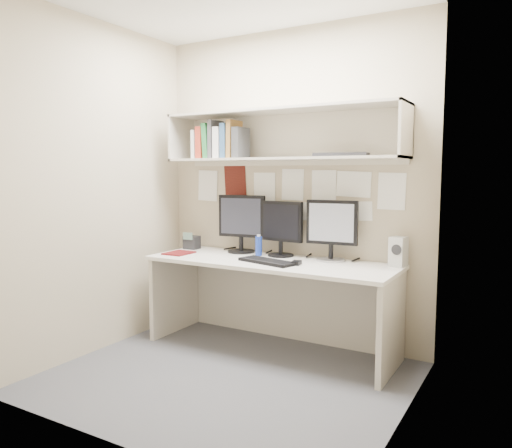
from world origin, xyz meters
The scene contains 19 objects.
floor centered at (0.00, 0.00, 0.00)m, with size 2.40×2.00×0.01m, color #48474D.
wall_back centered at (0.00, 1.00, 1.30)m, with size 2.40×0.02×2.60m, color tan.
wall_front centered at (0.00, -1.00, 1.30)m, with size 2.40×0.02×2.60m, color tan.
wall_left centered at (-1.20, 0.00, 1.30)m, with size 0.02×2.00×2.60m, color tan.
wall_right centered at (1.20, 0.00, 1.30)m, with size 0.02×2.00×2.60m, color tan.
desk centered at (0.00, 0.65, 0.37)m, with size 2.00×0.70×0.73m.
overhead_hutch centered at (0.00, 0.86, 1.72)m, with size 2.00×0.38×0.40m.
pinned_papers centered at (0.00, 0.99, 1.25)m, with size 1.92×0.01×0.48m, color white, non-canonical shape.
monitor_left centered at (-0.41, 0.87, 1.00)m, with size 0.43×0.23×0.50m.
monitor_center centered at (-0.02, 0.87, 0.98)m, with size 0.39×0.21×0.46m.
monitor_right centered at (0.42, 0.87, 0.99)m, with size 0.41×0.22×0.48m.
keyboard centered at (0.03, 0.53, 0.74)m, with size 0.47×0.17×0.02m, color black.
mouse centered at (0.26, 0.57, 0.74)m, with size 0.06×0.10×0.03m, color black.
speaker centered at (0.94, 0.89, 0.84)m, with size 0.13×0.13×0.22m.
blue_bottle centered at (-0.19, 0.79, 0.81)m, with size 0.06×0.06×0.18m.
maroon_notebook centered at (-0.83, 0.53, 0.74)m, with size 0.20×0.24×0.01m, color #580F11.
desk_phone centered at (-0.90, 0.81, 0.79)m, with size 0.13×0.12×0.15m.
book_stack centered at (-0.56, 0.77, 1.68)m, with size 0.48×0.20×0.32m.
hutch_tray centered at (0.51, 0.80, 1.55)m, with size 0.40×0.15×0.03m, color black.
Camera 1 is at (1.85, -2.78, 1.42)m, focal length 35.00 mm.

